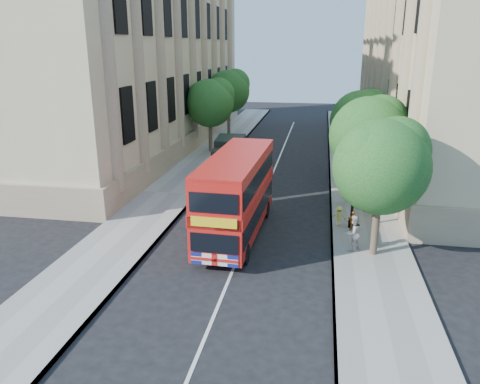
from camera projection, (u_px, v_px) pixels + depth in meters
The scene contains 17 objects.
ground at pixel (230, 277), 18.64m from camera, with size 120.00×120.00×0.00m, color black.
pavement_right at pixel (360, 204), 27.07m from camera, with size 3.50×80.00×0.12m, color gray.
pavement_left at pixel (170, 193), 28.97m from camera, with size 3.50×80.00×0.12m, color gray.
building_right at pixel (463, 43), 36.23m from camera, with size 12.00×38.00×18.00m, color tan.
building_left at pixel (127, 43), 40.77m from camera, with size 12.00×38.00×18.00m, color tan.
tree_right_near at pixel (382, 162), 19.26m from camera, with size 4.00×4.00×6.08m.
tree_right_mid at pixel (370, 132), 24.84m from camera, with size 4.20×4.20×6.37m.
tree_right_far at pixel (362, 118), 30.51m from camera, with size 4.00×4.00×6.15m.
tree_left_far at pixel (210, 100), 38.99m from camera, with size 4.00×4.00×6.30m.
tree_left_back at pixel (229, 89), 46.43m from camera, with size 4.20×4.20×6.65m.
lamp_post at pixel (354, 181), 22.70m from camera, with size 0.32×0.32×5.16m.
double_decker_bus at pixel (237, 193), 22.10m from camera, with size 2.54×8.51×3.89m.
box_van at pixel (230, 159), 32.46m from camera, with size 2.26×4.81×2.67m.
police_constable at pixel (220, 244), 19.40m from camera, with size 0.69×0.45×1.89m, color black.
woman_pedestrian at pixel (353, 233), 20.56m from camera, with size 0.80×0.62×1.64m, color beige.
child_a at pixel (353, 221), 22.88m from camera, with size 0.57×0.24×0.98m, color orange.
child_b at pixel (339, 216), 23.57m from camera, with size 0.65×0.37×1.00m, color #E7E64E.
Camera 1 is at (3.28, -16.45, 8.82)m, focal length 35.00 mm.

